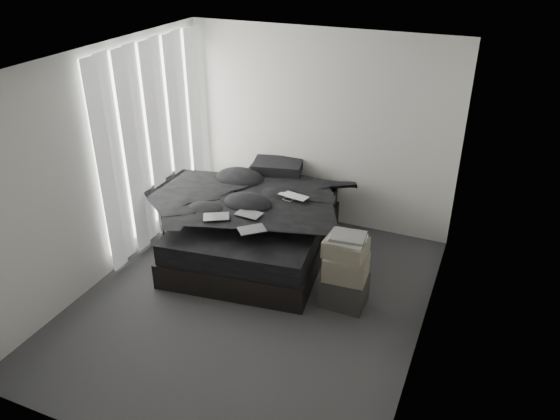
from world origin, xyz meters
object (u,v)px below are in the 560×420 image
at_px(bed, 257,238).
at_px(laptop, 291,192).
at_px(box_lower, 344,290).
at_px(side_stand, 176,213).

bearing_deg(bed, laptop, 7.50).
relative_size(laptop, box_lower, 0.77).
height_order(laptop, box_lower, laptop).
bearing_deg(box_lower, bed, 154.06).
xyz_separation_m(laptop, side_stand, (-1.55, -0.19, -0.52)).
xyz_separation_m(bed, box_lower, (1.34, -0.65, 0.02)).
distance_m(laptop, box_lower, 1.37).
relative_size(bed, laptop, 6.24).
height_order(bed, laptop, laptop).
bearing_deg(box_lower, laptop, 140.71).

